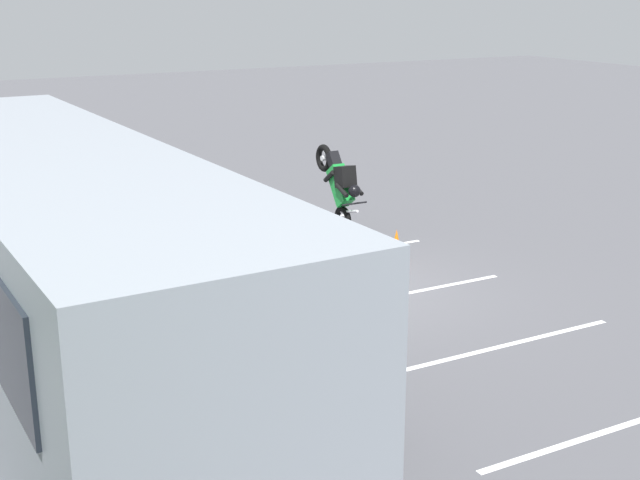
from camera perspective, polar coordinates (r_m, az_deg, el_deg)
ground_plane at (r=14.82m, az=1.79°, el=-3.43°), size 80.00×80.00×0.00m
tour_bus at (r=10.80m, az=-16.73°, el=-2.53°), size 10.60×2.84×3.25m
spectator_far_left at (r=9.49m, az=4.10°, el=-8.79°), size 0.58×0.35×1.67m
spectator_left at (r=10.60m, az=-0.66°, el=-5.93°), size 0.58×0.37×1.68m
spectator_centre at (r=11.47m, az=-4.74°, el=-3.98°), size 0.57×0.38×1.75m
spectator_right at (r=12.72m, az=-6.16°, el=-2.12°), size 0.58×0.37×1.69m
spectator_far_right at (r=13.85m, az=-7.53°, el=-0.22°), size 0.57×0.32×1.82m
parked_motorcycle_silver at (r=10.04m, az=-2.97°, el=-10.51°), size 2.05×0.58×0.99m
parked_motorcycle_dark at (r=14.52m, az=-10.59°, el=-2.13°), size 2.05×0.60×0.99m
stunt_motorcycle at (r=18.18m, az=1.30°, el=3.76°), size 1.86×0.58×1.90m
traffic_cone at (r=16.42m, az=5.08°, el=-0.39°), size 0.34×0.34×0.63m
bay_line_a at (r=11.25m, az=20.29°, el=-11.19°), size 0.12×4.83×0.01m
bay_line_b at (r=12.86m, az=11.75°, el=-6.95°), size 0.12×4.21×0.01m
bay_line_c at (r=14.73m, az=5.36°, el=-3.62°), size 0.12×4.14×0.01m
bay_line_d at (r=16.78m, az=0.50°, el=-1.03°), size 0.12×4.32×0.01m
bay_line_e at (r=18.96m, az=-3.27°, el=0.98°), size 0.12×3.99×0.01m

